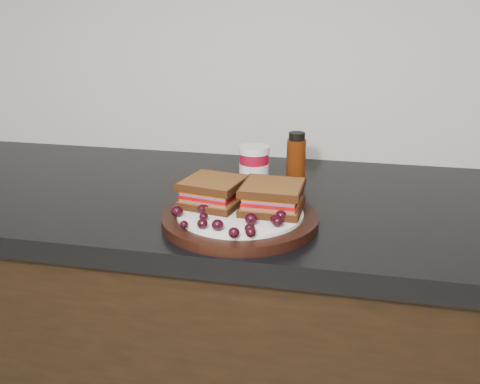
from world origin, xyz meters
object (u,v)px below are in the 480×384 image
Objects in this scene: sandwich_left at (213,192)px; oil_bottle at (296,159)px; plate at (240,219)px; condiment_jar at (254,168)px.

oil_bottle is (0.13, 0.22, 0.01)m from sandwich_left.
sandwich_left is 0.90× the size of oil_bottle.
oil_bottle is (0.07, 0.24, 0.05)m from plate.
plate is 2.41× the size of oil_bottle.
condiment_jar is (0.04, 0.16, -0.00)m from sandwich_left.
oil_bottle reaches higher than sandwich_left.
condiment_jar is 0.82× the size of oil_bottle.
plate is 0.26m from oil_bottle.
plate is 0.19m from condiment_jar.
condiment_jar reaches higher than plate.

